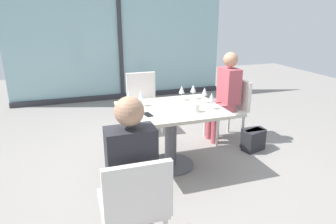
{
  "coord_description": "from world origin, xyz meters",
  "views": [
    {
      "loc": [
        -1.08,
        -3.13,
        1.79
      ],
      "look_at": [
        0.0,
        0.1,
        0.65
      ],
      "focal_mm": 32.56,
      "sensor_mm": 36.0,
      "label": 1
    }
  ],
  "objects_px": {
    "chair_front_left": "(134,202)",
    "handbag_0": "(253,138)",
    "chair_near_window": "(143,98)",
    "chair_far_right": "(231,106)",
    "handbag_2": "(254,140)",
    "cell_phone_on_table": "(148,115)",
    "wine_glass_5": "(193,89)",
    "dining_table_main": "(171,123)",
    "wine_glass_3": "(212,98)",
    "wine_glass_1": "(182,90)",
    "wine_glass_2": "(205,92)",
    "wine_glass_4": "(129,95)",
    "person_front_left": "(130,169)",
    "coffee_cup": "(196,108)",
    "wine_glass_0": "(141,95)",
    "person_far_right": "(225,93)"
  },
  "relations": [
    {
      "from": "chair_front_left",
      "to": "handbag_0",
      "type": "bearing_deg",
      "value": 36.08
    },
    {
      "from": "wine_glass_1",
      "to": "handbag_0",
      "type": "distance_m",
      "value": 1.23
    },
    {
      "from": "dining_table_main",
      "to": "cell_phone_on_table",
      "type": "height_order",
      "value": "cell_phone_on_table"
    },
    {
      "from": "chair_far_right",
      "to": "cell_phone_on_table",
      "type": "xyz_separation_m",
      "value": [
        -1.39,
        -0.67,
        0.24
      ]
    },
    {
      "from": "person_far_right",
      "to": "wine_glass_4",
      "type": "bearing_deg",
      "value": -168.14
    },
    {
      "from": "person_front_left",
      "to": "handbag_2",
      "type": "height_order",
      "value": "person_front_left"
    },
    {
      "from": "dining_table_main",
      "to": "handbag_2",
      "type": "xyz_separation_m",
      "value": [
        1.19,
        0.05,
        -0.4
      ]
    },
    {
      "from": "wine_glass_0",
      "to": "wine_glass_4",
      "type": "xyz_separation_m",
      "value": [
        -0.14,
        0.03,
        0.0
      ]
    },
    {
      "from": "cell_phone_on_table",
      "to": "handbag_2",
      "type": "height_order",
      "value": "cell_phone_on_table"
    },
    {
      "from": "chair_front_left",
      "to": "handbag_2",
      "type": "height_order",
      "value": "chair_front_left"
    },
    {
      "from": "person_front_left",
      "to": "wine_glass_2",
      "type": "xyz_separation_m",
      "value": [
        1.18,
        1.29,
        0.16
      ]
    },
    {
      "from": "chair_near_window",
      "to": "handbag_0",
      "type": "bearing_deg",
      "value": -44.49
    },
    {
      "from": "cell_phone_on_table",
      "to": "wine_glass_3",
      "type": "bearing_deg",
      "value": -10.44
    },
    {
      "from": "wine_glass_4",
      "to": "handbag_2",
      "type": "height_order",
      "value": "wine_glass_4"
    },
    {
      "from": "wine_glass_5",
      "to": "wine_glass_2",
      "type": "bearing_deg",
      "value": -69.02
    },
    {
      "from": "dining_table_main",
      "to": "person_front_left",
      "type": "height_order",
      "value": "person_front_left"
    },
    {
      "from": "person_front_left",
      "to": "wine_glass_2",
      "type": "relative_size",
      "value": 6.81
    },
    {
      "from": "handbag_0",
      "to": "handbag_2",
      "type": "relative_size",
      "value": 1.0
    },
    {
      "from": "chair_far_right",
      "to": "chair_front_left",
      "type": "relative_size",
      "value": 1.0
    },
    {
      "from": "wine_glass_1",
      "to": "handbag_0",
      "type": "relative_size",
      "value": 0.62
    },
    {
      "from": "wine_glass_5",
      "to": "cell_phone_on_table",
      "type": "xyz_separation_m",
      "value": [
        -0.7,
        -0.43,
        -0.13
      ]
    },
    {
      "from": "chair_near_window",
      "to": "wine_glass_4",
      "type": "distance_m",
      "value": 1.22
    },
    {
      "from": "chair_near_window",
      "to": "cell_phone_on_table",
      "type": "xyz_separation_m",
      "value": [
        -0.31,
        -1.46,
        0.24
      ]
    },
    {
      "from": "dining_table_main",
      "to": "wine_glass_4",
      "type": "relative_size",
      "value": 6.24
    },
    {
      "from": "handbag_2",
      "to": "wine_glass_2",
      "type": "bearing_deg",
      "value": 160.33
    },
    {
      "from": "cell_phone_on_table",
      "to": "wine_glass_5",
      "type": "bearing_deg",
      "value": 22.26
    },
    {
      "from": "chair_front_left",
      "to": "wine_glass_3",
      "type": "xyz_separation_m",
      "value": [
        1.15,
        1.14,
        0.37
      ]
    },
    {
      "from": "wine_glass_5",
      "to": "wine_glass_0",
      "type": "bearing_deg",
      "value": -173.5
    },
    {
      "from": "chair_far_right",
      "to": "person_far_right",
      "type": "relative_size",
      "value": 0.69
    },
    {
      "from": "wine_glass_4",
      "to": "wine_glass_5",
      "type": "xyz_separation_m",
      "value": [
        0.82,
        0.05,
        0.0
      ]
    },
    {
      "from": "wine_glass_5",
      "to": "chair_front_left",
      "type": "bearing_deg",
      "value": -125.11
    },
    {
      "from": "dining_table_main",
      "to": "chair_far_right",
      "type": "height_order",
      "value": "chair_far_right"
    },
    {
      "from": "wine_glass_2",
      "to": "cell_phone_on_table",
      "type": "bearing_deg",
      "value": -162.49
    },
    {
      "from": "wine_glass_1",
      "to": "wine_glass_3",
      "type": "xyz_separation_m",
      "value": [
        0.19,
        -0.44,
        0.0
      ]
    },
    {
      "from": "chair_far_right",
      "to": "wine_glass_3",
      "type": "xyz_separation_m",
      "value": [
        -0.66,
        -0.69,
        0.37
      ]
    },
    {
      "from": "wine_glass_2",
      "to": "handbag_2",
      "type": "height_order",
      "value": "wine_glass_2"
    },
    {
      "from": "chair_front_left",
      "to": "handbag_0",
      "type": "relative_size",
      "value": 2.9
    },
    {
      "from": "chair_far_right",
      "to": "handbag_0",
      "type": "height_order",
      "value": "chair_far_right"
    },
    {
      "from": "wine_glass_1",
      "to": "handbag_2",
      "type": "distance_m",
      "value": 1.22
    },
    {
      "from": "dining_table_main",
      "to": "wine_glass_3",
      "type": "height_order",
      "value": "wine_glass_3"
    },
    {
      "from": "wine_glass_3",
      "to": "coffee_cup",
      "type": "bearing_deg",
      "value": -168.5
    },
    {
      "from": "chair_far_right",
      "to": "wine_glass_2",
      "type": "relative_size",
      "value": 4.7
    },
    {
      "from": "wine_glass_2",
      "to": "chair_front_left",
      "type": "bearing_deg",
      "value": -130.2
    },
    {
      "from": "person_far_right",
      "to": "cell_phone_on_table",
      "type": "bearing_deg",
      "value": -152.46
    },
    {
      "from": "dining_table_main",
      "to": "coffee_cup",
      "type": "bearing_deg",
      "value": -43.65
    },
    {
      "from": "chair_far_right",
      "to": "handbag_2",
      "type": "relative_size",
      "value": 2.9
    },
    {
      "from": "chair_far_right",
      "to": "coffee_cup",
      "type": "xyz_separation_m",
      "value": [
        -0.86,
        -0.73,
        0.28
      ]
    },
    {
      "from": "wine_glass_2",
      "to": "handbag_0",
      "type": "distance_m",
      "value": 1.05
    },
    {
      "from": "dining_table_main",
      "to": "handbag_0",
      "type": "height_order",
      "value": "dining_table_main"
    },
    {
      "from": "chair_far_right",
      "to": "handbag_2",
      "type": "xyz_separation_m",
      "value": [
        0.11,
        -0.47,
        -0.36
      ]
    }
  ]
}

